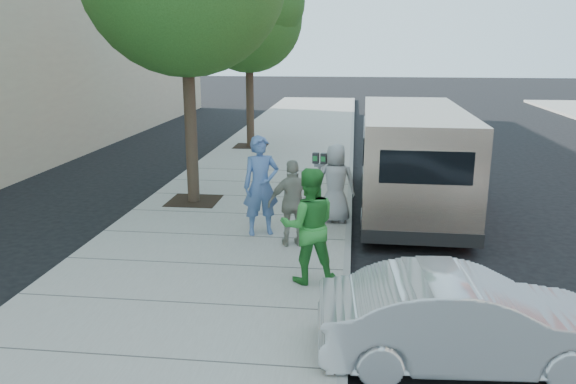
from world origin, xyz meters
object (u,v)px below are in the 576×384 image
object	(u,v)px
van	(411,157)
person_striped_polo	(293,203)
person_officer	(261,186)
person_green_shirt	(309,226)
parking_meter	(320,172)
sedan	(466,321)
tree_far	(250,13)
person_gray_shirt	(336,183)

from	to	relation	value
van	person_striped_polo	xyz separation A→B (m)	(-2.41, -3.10, -0.31)
person_officer	person_green_shirt	distance (m)	2.47
van	person_green_shirt	distance (m)	5.12
parking_meter	sedan	world-z (taller)	parking_meter
sedan	person_green_shirt	xyz separation A→B (m)	(-2.06, 1.96, 0.49)
tree_far	person_striped_polo	world-z (taller)	tree_far
van	sedan	world-z (taller)	van
sedan	tree_far	bearing A→B (deg)	16.17
person_gray_shirt	person_striped_polo	size ratio (longest dim) A/B	1.03
parking_meter	person_officer	xyz separation A→B (m)	(-1.08, -1.06, -0.07)
sedan	person_striped_polo	size ratio (longest dim) A/B	2.18
tree_far	person_green_shirt	bearing A→B (deg)	-75.58
person_green_shirt	person_officer	bearing A→B (deg)	-74.47
person_officer	tree_far	bearing A→B (deg)	81.17
sedan	person_striped_polo	bearing A→B (deg)	30.73
van	parking_meter	bearing A→B (deg)	-143.77
person_gray_shirt	sedan	bearing A→B (deg)	108.21
tree_far	van	size ratio (longest dim) A/B	0.99
sedan	person_green_shirt	world-z (taller)	person_green_shirt
tree_far	sedan	size ratio (longest dim) A/B	1.82
tree_far	person_gray_shirt	size ratio (longest dim) A/B	3.87
person_green_shirt	person_striped_polo	bearing A→B (deg)	-86.95
person_striped_polo	van	bearing A→B (deg)	-144.39
sedan	person_gray_shirt	bearing A→B (deg)	14.79
person_gray_shirt	person_striped_polo	bearing A→B (deg)	64.46
parking_meter	sedan	size ratio (longest dim) A/B	0.41
person_officer	person_gray_shirt	bearing A→B (deg)	13.99
sedan	person_gray_shirt	distance (m)	5.43
parking_meter	person_officer	size ratio (longest dim) A/B	0.74
parking_meter	person_green_shirt	distance (m)	3.26
van	sedan	distance (m)	6.69
tree_far	person_striped_polo	size ratio (longest dim) A/B	3.98
van	person_gray_shirt	bearing A→B (deg)	-136.86
sedan	person_green_shirt	distance (m)	2.88
sedan	person_green_shirt	size ratio (longest dim) A/B	1.93
parking_meter	person_gray_shirt	bearing A→B (deg)	-2.14
tree_far	person_officer	xyz separation A→B (m)	(1.97, -9.80, -3.75)
person_green_shirt	sedan	bearing A→B (deg)	125.18
person_officer	parking_meter	bearing A→B (deg)	24.27
van	person_officer	bearing A→B (deg)	-140.32
person_officer	person_gray_shirt	size ratio (longest dim) A/B	1.17
person_striped_polo	person_officer	bearing A→B (deg)	-56.60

